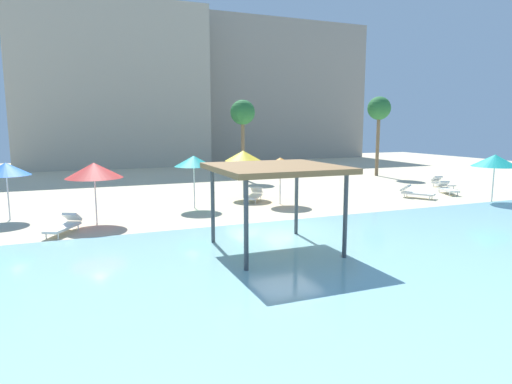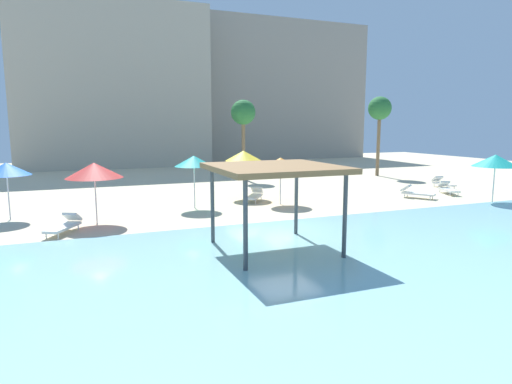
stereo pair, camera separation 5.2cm
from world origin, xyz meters
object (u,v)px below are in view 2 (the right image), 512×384
at_px(beach_umbrella_blue_2, 6,169).
at_px(beach_umbrella_orange_4, 281,163).
at_px(lounge_chair_1, 416,192).
at_px(shade_pavilion, 275,171).
at_px(beach_umbrella_teal_0, 496,161).
at_px(lounge_chair_5, 448,188).
at_px(beach_umbrella_red_1, 94,170).
at_px(palm_tree_0, 243,114).
at_px(lounge_chair_3, 442,183).
at_px(lounge_chair_0, 65,225).
at_px(beach_umbrella_teal_3, 194,161).
at_px(palm_tree_1, 380,110).
at_px(beach_umbrella_yellow_5, 243,156).
at_px(lounge_chair_2, 255,195).

distance_m(beach_umbrella_blue_2, beach_umbrella_orange_4, 12.96).
bearing_deg(lounge_chair_1, shade_pavilion, -91.80).
relative_size(beach_umbrella_teal_0, beach_umbrella_blue_2, 1.02).
bearing_deg(lounge_chair_1, beach_umbrella_teal_0, 14.87).
height_order(shade_pavilion, beach_umbrella_teal_0, shade_pavilion).
bearing_deg(beach_umbrella_orange_4, lounge_chair_5, -3.05).
height_order(beach_umbrella_teal_0, lounge_chair_5, beach_umbrella_teal_0).
distance_m(beach_umbrella_red_1, palm_tree_0, 16.91).
xyz_separation_m(lounge_chair_1, lounge_chair_3, (4.71, 2.70, 0.00)).
height_order(shade_pavilion, lounge_chair_0, shade_pavilion).
bearing_deg(beach_umbrella_red_1, beach_umbrella_teal_3, 21.93).
bearing_deg(palm_tree_1, beach_umbrella_orange_4, -145.41).
bearing_deg(palm_tree_0, beach_umbrella_yellow_5, -110.30).
bearing_deg(beach_umbrella_red_1, beach_umbrella_orange_4, 7.94).
bearing_deg(beach_umbrella_blue_2, beach_umbrella_teal_3, -2.55).
xyz_separation_m(beach_umbrella_teal_3, lounge_chair_0, (-6.03, -3.28, -2.07)).
relative_size(beach_umbrella_orange_4, lounge_chair_3, 1.28).
relative_size(lounge_chair_3, lounge_chair_5, 0.99).
bearing_deg(beach_umbrella_orange_4, shade_pavilion, -116.38).
bearing_deg(palm_tree_1, shade_pavilion, -135.19).
bearing_deg(lounge_chair_3, beach_umbrella_yellow_5, -86.57).
relative_size(beach_umbrella_red_1, lounge_chair_3, 1.34).
height_order(beach_umbrella_orange_4, lounge_chair_2, beach_umbrella_orange_4).
bearing_deg(palm_tree_1, beach_umbrella_teal_3, -154.45).
height_order(beach_umbrella_red_1, lounge_chair_1, beach_umbrella_red_1).
distance_m(lounge_chair_0, palm_tree_0, 19.10).
distance_m(lounge_chair_0, lounge_chair_2, 10.51).
xyz_separation_m(beach_umbrella_teal_0, lounge_chair_1, (-2.87, 2.76, -1.97)).
bearing_deg(beach_umbrella_red_1, shade_pavilion, -50.83).
height_order(lounge_chair_5, palm_tree_0, palm_tree_0).
xyz_separation_m(beach_umbrella_orange_4, palm_tree_1, (13.23, 9.12, 3.19)).
bearing_deg(palm_tree_0, beach_umbrella_red_1, -132.61).
bearing_deg(shade_pavilion, palm_tree_1, 44.81).
xyz_separation_m(beach_umbrella_red_1, lounge_chair_3, (22.22, 2.89, -1.98)).
bearing_deg(beach_umbrella_teal_0, beach_umbrella_teal_3, 163.86).
relative_size(shade_pavilion, lounge_chair_1, 2.09).
xyz_separation_m(beach_umbrella_teal_3, lounge_chair_2, (3.64, 0.81, -2.07)).
relative_size(palm_tree_0, palm_tree_1, 0.94).
distance_m(beach_umbrella_red_1, lounge_chair_1, 17.62).
bearing_deg(lounge_chair_2, lounge_chair_5, 115.05).
height_order(beach_umbrella_yellow_5, lounge_chair_0, beach_umbrella_yellow_5).
distance_m(beach_umbrella_teal_0, palm_tree_0, 17.62).
xyz_separation_m(shade_pavilion, beach_umbrella_yellow_5, (2.86, 10.69, -0.26)).
xyz_separation_m(lounge_chair_3, lounge_chair_5, (-1.75, -2.18, 0.00)).
distance_m(beach_umbrella_teal_0, lounge_chair_0, 21.73).
bearing_deg(lounge_chair_5, palm_tree_1, -171.33).
xyz_separation_m(beach_umbrella_teal_0, palm_tree_1, (2.20, 13.00, 3.11)).
distance_m(beach_umbrella_orange_4, beach_umbrella_yellow_5, 2.97).
bearing_deg(palm_tree_0, beach_umbrella_orange_4, -100.14).
relative_size(beach_umbrella_blue_2, lounge_chair_2, 1.35).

